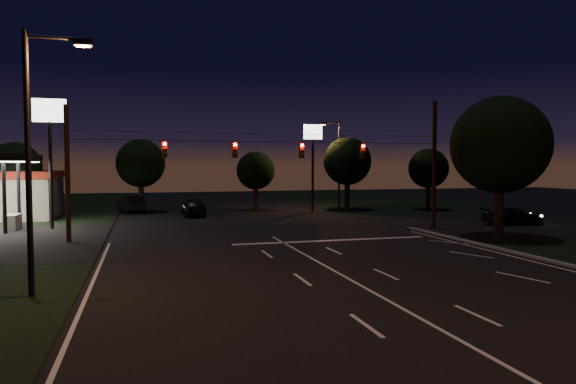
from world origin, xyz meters
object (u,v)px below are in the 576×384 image
object	(u,v)px
utility_pole_right	(433,229)
car_oncoming_a	(194,207)
tree_right_near	(498,146)
car_oncoming_b	(130,204)
car_cross	(513,216)

from	to	relation	value
utility_pole_right	car_oncoming_a	world-z (taller)	utility_pole_right
utility_pole_right	car_oncoming_a	xyz separation A→B (m)	(-15.55, 13.59, 0.79)
tree_right_near	car_oncoming_a	bearing A→B (deg)	132.82
car_oncoming_a	utility_pole_right	bearing A→B (deg)	137.44
tree_right_near	car_oncoming_a	distance (m)	25.59
car_oncoming_b	utility_pole_right	bearing A→B (deg)	122.44
tree_right_near	car_oncoming_b	bearing A→B (deg)	133.04
utility_pole_right	car_oncoming_b	distance (m)	28.52
utility_pole_right	tree_right_near	xyz separation A→B (m)	(1.53, -4.83, 5.68)
car_oncoming_a	car_cross	bearing A→B (deg)	147.93
tree_right_near	car_cross	size ratio (longest dim) A/B	1.91
utility_pole_right	car_oncoming_b	xyz separation A→B (m)	(-21.00, 19.28, 0.77)
tree_right_near	utility_pole_right	bearing A→B (deg)	107.53
tree_right_near	car_oncoming_b	world-z (taller)	tree_right_near
car_oncoming_a	car_oncoming_b	xyz separation A→B (m)	(-5.45, 5.70, -0.01)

